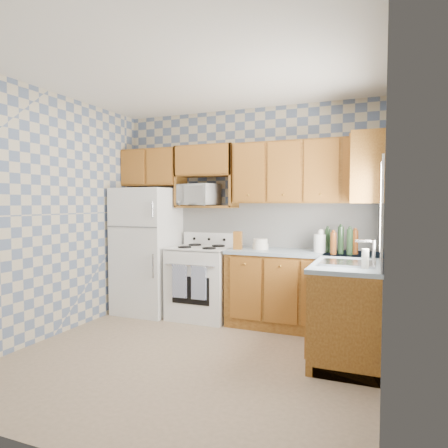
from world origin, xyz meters
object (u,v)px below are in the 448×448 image
Objects in this scene: refrigerator at (147,250)px; electric_kettle at (321,243)px; microwave at (198,195)px; stove_body at (202,283)px.

electric_kettle is at bearing 1.01° from refrigerator.
microwave is (0.71, 0.13, 0.75)m from refrigerator.
microwave reaches higher than refrigerator.
stove_body is 1.61m from electric_kettle.
electric_kettle is (1.60, -0.09, -0.57)m from microwave.
refrigerator reaches higher than stove_body.
refrigerator is 2.32m from electric_kettle.
electric_kettle is (2.31, 0.04, 0.18)m from refrigerator.
refrigerator is 1.04m from microwave.
stove_body is (0.80, 0.03, -0.39)m from refrigerator.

